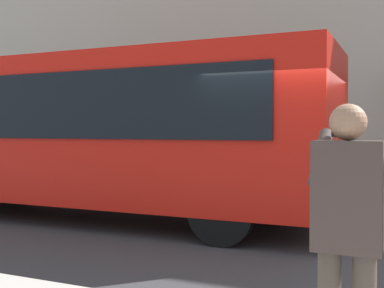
{
  "coord_description": "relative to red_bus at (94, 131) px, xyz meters",
  "views": [
    {
      "loc": [
        -1.46,
        7.37,
        1.69
      ],
      "look_at": [
        1.83,
        -0.04,
        1.46
      ],
      "focal_mm": 45.16,
      "sensor_mm": 36.0,
      "label": 1
    }
  ],
  "objects": [
    {
      "name": "ground_plane",
      "position": [
        -4.01,
        0.31,
        -1.68
      ],
      "size": [
        60.0,
        60.0,
        0.0
      ],
      "primitive_type": "plane",
      "color": "#38383A"
    },
    {
      "name": "red_bus",
      "position": [
        0.0,
        0.0,
        0.0
      ],
      "size": [
        9.05,
        2.54,
        3.08
      ],
      "color": "red",
      "rests_on": "ground_plane"
    },
    {
      "name": "pedestrian_photographer",
      "position": [
        -5.16,
        4.67,
        -0.54
      ],
      "size": [
        0.53,
        0.52,
        1.7
      ],
      "color": "#4C4238",
      "rests_on": "sidewalk_curb"
    }
  ]
}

